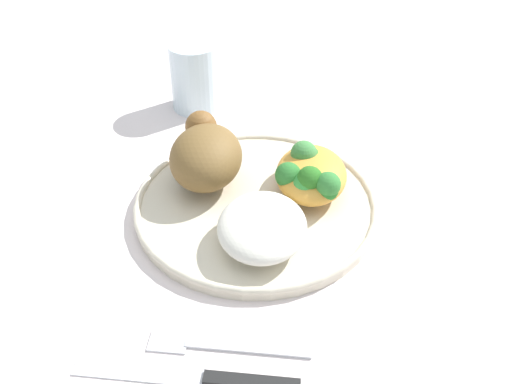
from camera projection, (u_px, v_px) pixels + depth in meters
name	position (u px, v px, depth m)	size (l,w,h in m)	color
ground_plane	(256.00, 210.00, 0.65)	(2.00, 2.00, 0.00)	silver
plate	(256.00, 204.00, 0.64)	(0.27, 0.27, 0.02)	beige
roasted_chicken	(205.00, 154.00, 0.65)	(0.11, 0.08, 0.06)	brown
rice_pile	(262.00, 227.00, 0.58)	(0.10, 0.09, 0.04)	silver
mac_cheese_with_broccoli	(310.00, 174.00, 0.64)	(0.11, 0.08, 0.05)	gold
fork	(219.00, 346.00, 0.50)	(0.02, 0.14, 0.01)	silver
knife	(205.00, 377.00, 0.48)	(0.02, 0.19, 0.01)	black
water_glass	(195.00, 76.00, 0.80)	(0.07, 0.07, 0.09)	silver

